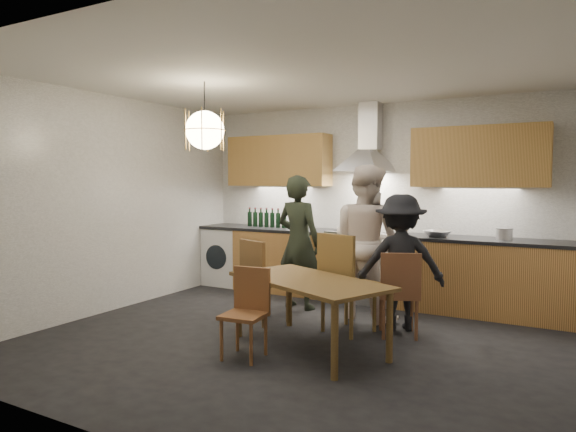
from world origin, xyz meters
The scene contains 17 objects.
ground centered at (0.00, 0.00, 0.00)m, with size 5.00×5.00×0.00m, color black.
room_shell centered at (0.00, 0.00, 1.71)m, with size 5.02×4.52×2.61m.
counter_run centered at (0.02, 1.95, 0.45)m, with size 5.00×0.62×0.90m.
range_stove centered at (0.00, 1.94, 0.44)m, with size 0.90×0.60×0.92m.
wall_fixtures centered at (0.00, 2.07, 1.87)m, with size 4.30×0.54×1.10m.
pendant_lamp centered at (-1.00, -0.10, 2.10)m, with size 0.43×0.43×0.70m.
dining_table centered at (0.23, -0.15, 0.58)m, with size 1.75×1.34×0.66m.
chair_back_left centered at (-0.62, 0.36, 0.53)m, with size 0.54×0.54×0.93m.
chair_back_mid centered at (0.33, 0.45, 0.60)m, with size 0.59×0.59×1.04m.
chair_back_right centered at (0.88, 0.59, 0.50)m, with size 0.52×0.52×0.87m.
chair_front centered at (-0.16, -0.58, 0.45)m, with size 0.39×0.39×0.79m.
person_left centered at (-0.57, 1.17, 0.82)m, with size 0.60×0.39×1.64m, color black.
person_mid centered at (0.31, 1.14, 0.88)m, with size 0.85×0.67×1.76m, color silver.
person_right centered at (0.79, 0.91, 0.72)m, with size 0.93×0.53×1.43m, color black.
mixing_bowl centered at (0.95, 1.88, 0.94)m, with size 0.32×0.32×0.08m, color silver.
stock_pot centered at (1.69, 1.94, 0.96)m, with size 0.18×0.18×0.13m, color #B9B9BC.
wine_bottles centered at (-1.52, 1.98, 1.04)m, with size 0.65×0.07×0.27m.
Camera 1 is at (2.37, -4.37, 1.58)m, focal length 32.00 mm.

